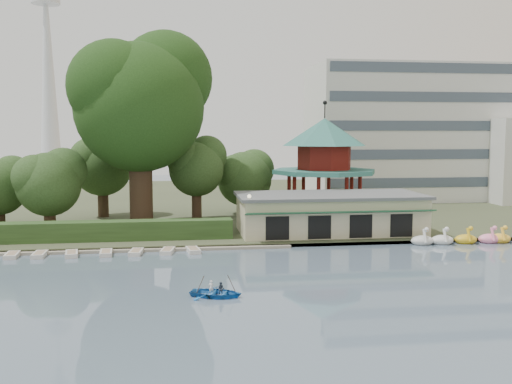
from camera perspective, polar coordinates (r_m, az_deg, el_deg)
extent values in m
plane|color=slate|center=(35.28, 0.71, -11.18)|extent=(220.00, 220.00, 0.00)
cube|color=#424930|center=(86.10, -4.35, -0.89)|extent=(220.00, 70.00, 0.40)
cube|color=gray|center=(51.91, -2.09, -5.44)|extent=(220.00, 0.60, 0.30)
cube|color=gray|center=(52.07, -15.41, -5.65)|extent=(34.00, 1.60, 0.24)
cube|color=beige|center=(57.92, 7.34, -2.24)|extent=(18.00, 8.00, 3.60)
cube|color=#595B5E|center=(57.67, 7.36, -0.32)|extent=(18.60, 8.60, 0.30)
cube|color=#194C2D|center=(53.71, 8.54, -2.04)|extent=(18.00, 1.59, 0.45)
cylinder|color=beige|center=(68.16, 6.77, -2.03)|extent=(10.40, 10.40, 1.20)
cylinder|color=#2D6C62|center=(67.67, 6.82, 2.04)|extent=(12.40, 12.40, 0.50)
cylinder|color=maroon|center=(67.58, 6.84, 3.44)|extent=(6.40, 6.40, 2.80)
cone|color=#2D6C62|center=(67.52, 6.87, 5.98)|extent=(10.00, 10.00, 3.20)
cylinder|color=black|center=(67.57, 6.90, 8.10)|extent=(0.16, 0.16, 1.80)
cube|color=silver|center=(90.38, 15.12, 5.73)|extent=(30.00, 14.00, 20.00)
cone|color=silver|center=(178.36, -20.09, 11.88)|extent=(6.00, 6.00, 60.00)
cylinder|color=silver|center=(181.23, -20.30, 17.54)|extent=(8.00, 8.00, 2.00)
cube|color=#2E4B20|center=(55.53, -18.06, -3.78)|extent=(30.00, 2.00, 1.80)
cylinder|color=black|center=(53.35, -0.68, -2.68)|extent=(0.12, 0.12, 4.00)
sphere|color=beige|center=(53.08, -0.68, -0.43)|extent=(0.36, 0.36, 0.36)
cylinder|color=#3A281C|center=(61.68, -11.45, 1.27)|extent=(2.44, 2.44, 10.20)
sphere|color=#1E3D13|center=(61.55, -11.59, 8.28)|extent=(13.57, 13.57, 13.57)
sphere|color=#1E3D13|center=(63.69, -9.05, 11.19)|extent=(10.18, 10.18, 10.18)
sphere|color=#1E3D13|center=(60.53, -14.00, 10.21)|extent=(9.50, 9.50, 9.50)
cylinder|color=#3A281C|center=(61.30, -19.94, -1.96)|extent=(1.16, 1.16, 3.90)
sphere|color=#2E4B20|center=(60.99, -20.03, 0.73)|extent=(6.45, 6.45, 6.45)
sphere|color=#2E4B20|center=(61.59, -18.71, 1.98)|extent=(4.84, 4.84, 4.84)
sphere|color=#2E4B20|center=(60.56, -21.23, 1.39)|extent=(4.51, 4.51, 4.51)
cylinder|color=#3A281C|center=(66.68, -24.25, -1.72)|extent=(1.07, 1.07, 3.44)
sphere|color=#2E4B20|center=(66.85, -23.18, 1.48)|extent=(4.48, 4.48, 4.48)
cylinder|color=#3A281C|center=(65.83, -5.96, -0.75)|extent=(1.12, 1.12, 4.72)
sphere|color=#2E4B20|center=(65.52, -5.99, 2.28)|extent=(6.25, 6.25, 6.25)
sphere|color=#2E4B20|center=(66.42, -4.95, 3.65)|extent=(4.69, 4.69, 4.69)
sphere|color=#2E4B20|center=(64.82, -6.95, 3.07)|extent=(4.37, 4.37, 4.37)
cylinder|color=#3A281C|center=(70.29, -1.16, -0.80)|extent=(1.21, 1.21, 3.52)
sphere|color=#2E4B20|center=(70.04, -1.16, 1.32)|extent=(6.70, 6.70, 6.70)
sphere|color=#2E4B20|center=(71.11, -0.18, 2.30)|extent=(5.03, 5.03, 5.03)
sphere|color=#2E4B20|center=(69.19, -2.06, 1.85)|extent=(4.69, 4.69, 4.69)
cylinder|color=#3A281C|center=(70.35, -15.05, -0.44)|extent=(1.26, 1.26, 4.86)
sphere|color=#2E4B20|center=(70.06, -15.13, 2.48)|extent=(6.99, 6.99, 6.99)
sphere|color=#2E4B20|center=(70.86, -13.93, 3.81)|extent=(5.24, 5.24, 5.24)
sphere|color=#2E4B20|center=(69.49, -16.22, 3.23)|extent=(4.89, 4.89, 4.89)
ellipsoid|color=silver|center=(55.63, 16.29, -4.70)|extent=(2.16, 1.44, 0.99)
cylinder|color=silver|center=(55.04, 16.53, -4.24)|extent=(0.26, 0.79, 1.29)
sphere|color=silver|center=(54.66, 16.68, -3.62)|extent=(0.44, 0.44, 0.44)
ellipsoid|color=white|center=(56.43, 18.12, -4.61)|extent=(2.16, 1.44, 0.99)
cylinder|color=white|center=(55.85, 18.38, -4.15)|extent=(0.26, 0.79, 1.29)
sphere|color=white|center=(55.48, 18.54, -3.54)|extent=(0.44, 0.44, 0.44)
ellipsoid|color=gold|center=(57.55, 20.24, -4.48)|extent=(2.16, 1.44, 0.99)
cylinder|color=gold|center=(56.97, 20.52, -4.03)|extent=(0.26, 0.79, 1.29)
sphere|color=gold|center=(56.61, 20.68, -3.43)|extent=(0.44, 0.44, 0.44)
ellipsoid|color=pink|center=(58.67, 22.31, -4.37)|extent=(2.16, 1.44, 0.99)
cylinder|color=pink|center=(58.11, 22.60, -3.92)|extent=(0.26, 0.79, 1.29)
sphere|color=pink|center=(57.75, 22.77, -3.33)|extent=(0.44, 0.44, 0.44)
ellipsoid|color=yellow|center=(59.19, 23.19, -4.31)|extent=(2.16, 1.44, 0.99)
cylinder|color=yellow|center=(58.64, 23.49, -3.87)|extent=(0.26, 0.79, 1.29)
sphere|color=yellow|center=(58.28, 23.66, -3.29)|extent=(0.44, 0.44, 0.44)
cube|color=silver|center=(52.20, -23.20, -5.82)|extent=(1.17, 2.37, 0.36)
cube|color=silver|center=(51.61, -20.83, -5.86)|extent=(1.03, 2.31, 0.36)
cube|color=silver|center=(50.97, -17.96, -5.91)|extent=(1.36, 2.43, 0.36)
cube|color=silver|center=(50.55, -14.77, -5.91)|extent=(1.20, 2.38, 0.36)
cube|color=silver|center=(50.27, -11.90, -5.91)|extent=(1.21, 2.38, 0.36)
cube|color=silver|center=(50.37, -8.83, -5.83)|extent=(1.33, 2.42, 0.36)
cube|color=silver|center=(50.38, -6.30, -5.79)|extent=(1.35, 2.43, 0.36)
imported|color=#1F66B4|center=(36.81, -4.01, -9.68)|extent=(5.50, 4.68, 0.96)
imported|color=white|center=(36.97, -4.50, -9.49)|extent=(0.39, 0.32, 0.91)
imported|color=#2D3644|center=(36.63, -3.52, -9.66)|extent=(0.52, 0.46, 0.89)
cylinder|color=#3A281C|center=(36.80, -5.90, -9.91)|extent=(0.94, 0.29, 2.01)
cylinder|color=#3A281C|center=(36.94, -2.13, -9.82)|extent=(0.94, 0.29, 2.01)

